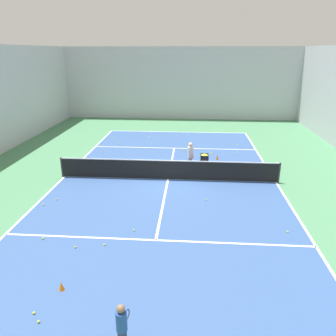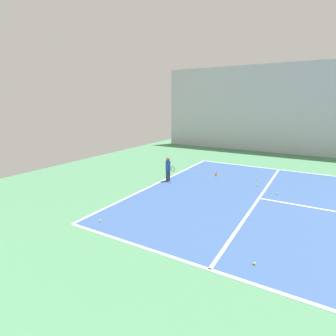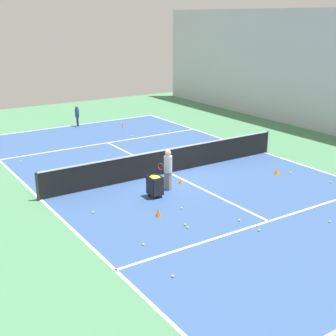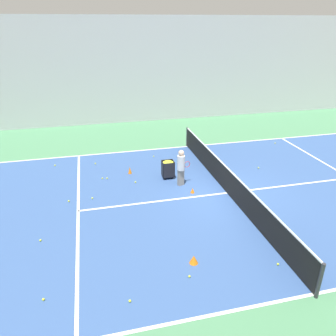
% 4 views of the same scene
% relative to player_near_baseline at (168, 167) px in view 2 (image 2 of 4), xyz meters
% --- Properties ---
extents(line_baseline_near, '(11.43, 0.10, 0.00)m').
position_rel_player_near_baseline_xyz_m(line_baseline_near, '(0.25, -0.28, -0.72)').
color(line_baseline_near, white).
rests_on(line_baseline_near, ground).
extents(line_service_near, '(11.43, 0.10, 0.00)m').
position_rel_player_near_baseline_xyz_m(line_service_near, '(0.25, 4.65, -0.72)').
color(line_service_near, white).
rests_on(line_service_near, ground).
extents(player_near_baseline, '(0.32, 0.61, 1.27)m').
position_rel_player_near_baseline_xyz_m(player_near_baseline, '(0.00, 0.00, 0.00)').
color(player_near_baseline, '#2D3351').
rests_on(player_near_baseline, ground).
extents(training_cone_1, '(0.17, 0.17, 0.26)m').
position_rel_player_near_baseline_xyz_m(training_cone_1, '(-2.19, 1.83, -0.60)').
color(training_cone_1, orange).
rests_on(training_cone_1, ground).
extents(tennis_ball_0, '(0.07, 0.07, 0.07)m').
position_rel_player_near_baseline_xyz_m(tennis_ball_0, '(5.20, 5.56, -0.69)').
color(tennis_ball_0, yellow).
rests_on(tennis_ball_0, ground).
extents(tennis_ball_1, '(0.07, 0.07, 0.07)m').
position_rel_player_near_baseline_xyz_m(tennis_ball_1, '(-0.66, 5.25, -0.69)').
color(tennis_ball_1, yellow).
rests_on(tennis_ball_1, ground).
extents(tennis_ball_3, '(0.07, 0.07, 0.07)m').
position_rel_player_near_baseline_xyz_m(tennis_ball_3, '(-3.89, 4.41, -0.69)').
color(tennis_ball_3, yellow).
rests_on(tennis_ball_3, ground).
extents(tennis_ball_6, '(0.07, 0.07, 0.07)m').
position_rel_player_near_baseline_xyz_m(tennis_ball_6, '(-2.31, 0.60, -0.69)').
color(tennis_ball_6, yellow).
rests_on(tennis_ball_6, ground).
extents(tennis_ball_8, '(0.07, 0.07, 0.07)m').
position_rel_player_near_baseline_xyz_m(tennis_ball_8, '(-2.56, 0.87, -0.69)').
color(tennis_ball_8, yellow).
rests_on(tennis_ball_8, ground).
extents(tennis_ball_10, '(0.07, 0.07, 0.07)m').
position_rel_player_near_baseline_xyz_m(tennis_ball_10, '(5.35, 0.41, -0.69)').
color(tennis_ball_10, yellow).
rests_on(tennis_ball_10, ground).
extents(tennis_ball_12, '(0.07, 0.07, 0.07)m').
position_rel_player_near_baseline_xyz_m(tennis_ball_12, '(-5.09, 7.13, -0.69)').
color(tennis_ball_12, yellow).
rests_on(tennis_ball_12, ground).
extents(tennis_ball_14, '(0.07, 0.07, 0.07)m').
position_rel_player_near_baseline_xyz_m(tennis_ball_14, '(-1.54, 4.17, -0.69)').
color(tennis_ball_14, yellow).
rests_on(tennis_ball_14, ground).
extents(tennis_ball_22, '(0.07, 0.07, 0.07)m').
position_rel_player_near_baseline_xyz_m(tennis_ball_22, '(-2.52, 3.95, -0.69)').
color(tennis_ball_22, yellow).
rests_on(tennis_ball_22, ground).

